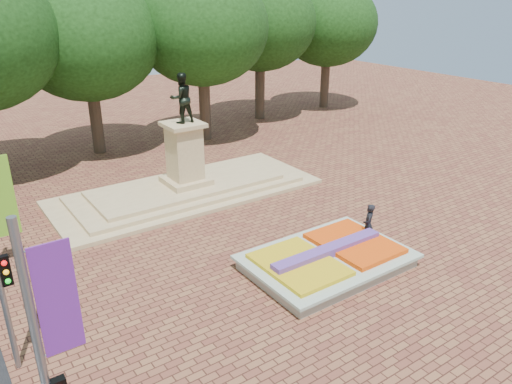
% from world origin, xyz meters
% --- Properties ---
extents(ground, '(90.00, 90.00, 0.00)m').
position_xyz_m(ground, '(0.00, 0.00, 0.00)').
color(ground, brown).
rests_on(ground, ground).
extents(flower_bed, '(6.30, 4.30, 0.91)m').
position_xyz_m(flower_bed, '(1.03, -2.00, 0.38)').
color(flower_bed, gray).
rests_on(flower_bed, ground).
extents(monument, '(14.00, 6.00, 6.40)m').
position_xyz_m(monument, '(0.00, 8.00, 0.88)').
color(monument, tan).
rests_on(monument, ground).
extents(tree_row_back, '(44.80, 8.80, 10.43)m').
position_xyz_m(tree_row_back, '(2.33, 18.00, 6.67)').
color(tree_row_back, '#35291C').
rests_on(tree_row_back, ground).
extents(bollard_row, '(0.12, 13.12, 0.98)m').
position_xyz_m(bollard_row, '(-10.70, -1.50, 0.53)').
color(bollard_row, black).
rests_on(bollard_row, ground).
extents(pedestrian, '(0.81, 0.78, 1.86)m').
position_xyz_m(pedestrian, '(3.73, -1.54, 0.93)').
color(pedestrian, black).
rests_on(pedestrian, ground).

